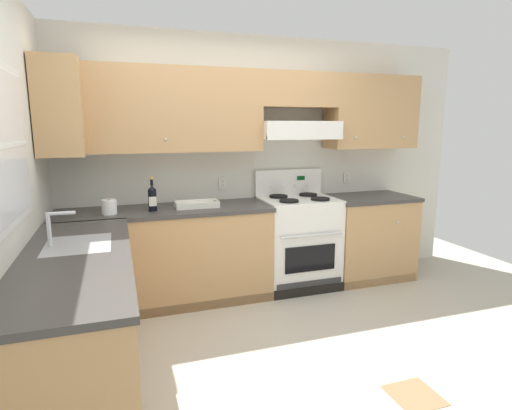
# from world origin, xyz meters

# --- Properties ---
(ground_plane) EXTENTS (7.04, 7.04, 0.00)m
(ground_plane) POSITION_xyz_m (0.00, 0.00, 0.00)
(ground_plane) COLOR #B2AA99
(floor_accent_tile) EXTENTS (0.30, 0.30, 0.01)m
(floor_accent_tile) POSITION_xyz_m (0.70, -0.68, 0.00)
(floor_accent_tile) COLOR olive
(floor_accent_tile) RESTS_ON ground_plane
(wall_back) EXTENTS (4.68, 0.57, 2.55)m
(wall_back) POSITION_xyz_m (0.40, 1.53, 1.48)
(wall_back) COLOR silver
(wall_back) RESTS_ON ground_plane
(wall_left) EXTENTS (0.47, 4.00, 2.55)m
(wall_left) POSITION_xyz_m (-1.59, 0.23, 1.34)
(wall_left) COLOR silver
(wall_left) RESTS_ON ground_plane
(counter_back_run) EXTENTS (3.60, 0.65, 0.91)m
(counter_back_run) POSITION_xyz_m (0.12, 1.24, 0.45)
(counter_back_run) COLOR tan
(counter_back_run) RESTS_ON ground_plane
(counter_left_run) EXTENTS (0.63, 1.91, 1.13)m
(counter_left_run) POSITION_xyz_m (-1.24, -0.00, 0.46)
(counter_left_run) COLOR tan
(counter_left_run) RESTS_ON ground_plane
(stove) EXTENTS (0.76, 0.62, 1.20)m
(stove) POSITION_xyz_m (0.77, 1.25, 0.48)
(stove) COLOR white
(stove) RESTS_ON ground_plane
(wine_bottle) EXTENTS (0.07, 0.08, 0.31)m
(wine_bottle) POSITION_xyz_m (-0.70, 1.17, 1.03)
(wine_bottle) COLOR black
(wine_bottle) RESTS_ON counter_back_run
(bowl) EXTENTS (0.40, 0.20, 0.06)m
(bowl) POSITION_xyz_m (-0.29, 1.22, 0.93)
(bowl) COLOR white
(bowl) RESTS_ON counter_back_run
(paper_towel_roll) EXTENTS (0.13, 0.13, 0.13)m
(paper_towel_roll) POSITION_xyz_m (-1.06, 1.15, 0.97)
(paper_towel_roll) COLOR white
(paper_towel_roll) RESTS_ON counter_back_run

